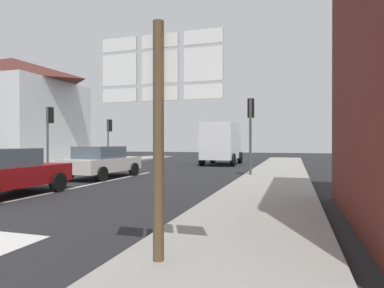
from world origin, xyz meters
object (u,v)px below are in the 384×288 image
(sedan_far, at_px, (102,162))
(route_sign_post, at_px, (159,115))
(traffic_light_near_left, at_px, (49,124))
(sedan_near, at_px, (2,172))
(traffic_light_far_left, at_px, (109,131))
(traffic_light_near_right, at_px, (251,119))
(delivery_truck, at_px, (222,142))

(sedan_far, xyz_separation_m, route_sign_post, (6.88, -9.61, 1.24))
(sedan_far, height_order, traffic_light_near_left, traffic_light_near_left)
(sedan_near, bearing_deg, traffic_light_far_left, 108.90)
(sedan_near, height_order, traffic_light_near_left, traffic_light_near_left)
(traffic_light_near_left, bearing_deg, route_sign_post, -45.22)
(route_sign_post, bearing_deg, sedan_near, 149.81)
(sedan_near, distance_m, traffic_light_near_left, 9.34)
(sedan_far, xyz_separation_m, traffic_light_far_left, (-4.71, 8.44, 1.74))
(traffic_light_near_left, relative_size, traffic_light_far_left, 1.08)
(sedan_near, height_order, sedan_far, same)
(traffic_light_far_left, relative_size, traffic_light_near_right, 0.90)
(sedan_near, xyz_separation_m, traffic_light_far_left, (-4.84, 14.12, 1.74))
(sedan_near, bearing_deg, route_sign_post, -30.19)
(traffic_light_near_left, xyz_separation_m, traffic_light_far_left, (0.00, 6.37, -0.20))
(sedan_far, height_order, traffic_light_near_right, traffic_light_near_right)
(sedan_near, height_order, traffic_light_near_right, traffic_light_near_right)
(traffic_light_near_left, bearing_deg, traffic_light_near_right, 1.37)
(traffic_light_far_left, bearing_deg, delivery_truck, 15.22)
(delivery_truck, distance_m, traffic_light_near_left, 11.86)
(sedan_far, bearing_deg, route_sign_post, -54.40)
(sedan_near, bearing_deg, delivery_truck, 78.65)
(delivery_truck, xyz_separation_m, traffic_light_far_left, (-8.11, -2.21, 0.85))
(sedan_near, height_order, delivery_truck, delivery_truck)
(delivery_truck, bearing_deg, traffic_light_far_left, -164.78)
(route_sign_post, relative_size, traffic_light_far_left, 0.95)
(sedan_far, xyz_separation_m, traffic_light_near_right, (6.58, 2.34, 2.00))
(route_sign_post, bearing_deg, traffic_light_near_right, 91.46)
(delivery_truck, relative_size, traffic_light_far_left, 1.49)
(sedan_far, distance_m, traffic_light_near_left, 5.50)
(traffic_light_far_left, bearing_deg, route_sign_post, -57.29)
(delivery_truck, relative_size, traffic_light_near_right, 1.34)
(traffic_light_near_right, bearing_deg, traffic_light_near_left, -178.63)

